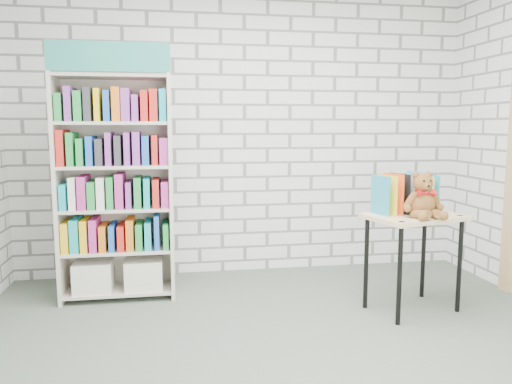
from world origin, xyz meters
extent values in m
plane|color=#4B5749|center=(0.00, 0.00, 0.00)|extent=(4.50, 4.50, 0.00)
cube|color=silver|center=(0.00, 2.00, 1.40)|extent=(4.50, 0.02, 2.80)
cube|color=silver|center=(0.00, -2.00, 1.40)|extent=(4.50, 0.02, 2.80)
cube|color=beige|center=(-1.66, 1.35, 0.95)|extent=(0.03, 0.37, 1.90)
cube|color=beige|center=(-0.74, 1.35, 0.95)|extent=(0.03, 0.37, 1.90)
cube|color=beige|center=(-1.20, 1.53, 0.95)|extent=(0.95, 0.02, 1.90)
cube|color=#2A8776|center=(-1.20, 1.17, 2.02)|extent=(0.95, 0.02, 0.23)
cube|color=beige|center=(-1.20, 1.35, 0.06)|extent=(0.89, 0.35, 0.03)
cube|color=beige|center=(-1.20, 1.35, 0.42)|extent=(0.89, 0.35, 0.03)
cube|color=beige|center=(-1.20, 1.35, 0.78)|extent=(0.89, 0.35, 0.03)
cube|color=beige|center=(-1.20, 1.35, 1.14)|extent=(0.89, 0.35, 0.03)
cube|color=beige|center=(-1.20, 1.35, 1.50)|extent=(0.89, 0.35, 0.03)
cube|color=beige|center=(-1.20, 1.35, 1.88)|extent=(0.89, 0.35, 0.03)
cube|color=silver|center=(-1.41, 1.35, 0.20)|extent=(0.32, 0.31, 0.25)
cube|color=silver|center=(-0.98, 1.35, 0.20)|extent=(0.32, 0.31, 0.25)
cube|color=#19A5B2|center=(-1.20, 1.34, 0.56)|extent=(0.89, 0.31, 0.25)
cube|color=white|center=(-1.20, 1.34, 0.92)|extent=(0.89, 0.31, 0.25)
cube|color=purple|center=(-1.20, 1.34, 1.28)|extent=(0.89, 0.31, 0.25)
cube|color=#333338|center=(-1.20, 1.34, 1.64)|extent=(0.89, 0.31, 0.25)
cube|color=#DEC385|center=(1.16, 0.65, 0.76)|extent=(0.84, 0.69, 0.03)
cylinder|color=black|center=(0.92, 0.38, 0.37)|extent=(0.04, 0.04, 0.75)
cylinder|color=black|center=(0.81, 0.75, 0.37)|extent=(0.04, 0.04, 0.75)
cylinder|color=black|center=(1.51, 0.55, 0.37)|extent=(0.04, 0.04, 0.75)
cylinder|color=black|center=(1.40, 0.92, 0.37)|extent=(0.04, 0.04, 0.75)
cylinder|color=black|center=(0.93, 0.39, 0.78)|extent=(0.05, 0.05, 0.01)
cylinder|color=black|center=(1.50, 0.56, 0.78)|extent=(0.05, 0.05, 0.01)
cube|color=teal|center=(0.89, 0.70, 0.93)|extent=(0.08, 0.22, 0.30)
cube|color=yellow|center=(0.95, 0.71, 0.93)|extent=(0.08, 0.22, 0.30)
cube|color=#FF591B|center=(1.01, 0.73, 0.93)|extent=(0.08, 0.22, 0.30)
cube|color=black|center=(1.07, 0.75, 0.93)|extent=(0.08, 0.22, 0.30)
cube|color=silver|center=(1.13, 0.76, 0.93)|extent=(0.08, 0.22, 0.30)
cube|color=red|center=(1.19, 0.78, 0.93)|extent=(0.08, 0.22, 0.30)
cube|color=#37A8D1|center=(1.25, 0.80, 0.93)|extent=(0.08, 0.22, 0.30)
cube|color=#F9C653|center=(1.31, 0.82, 0.93)|extent=(0.08, 0.22, 0.30)
cube|color=teal|center=(1.37, 0.83, 0.93)|extent=(0.08, 0.22, 0.30)
ellipsoid|color=brown|center=(1.17, 0.56, 0.89)|extent=(0.21, 0.18, 0.21)
sphere|color=brown|center=(1.17, 0.56, 1.05)|extent=(0.15, 0.15, 0.15)
sphere|color=brown|center=(1.12, 0.57, 1.11)|extent=(0.06, 0.06, 0.06)
sphere|color=brown|center=(1.23, 0.57, 1.11)|extent=(0.06, 0.06, 0.06)
sphere|color=brown|center=(1.17, 0.50, 1.03)|extent=(0.06, 0.06, 0.06)
sphere|color=black|center=(1.15, 0.49, 1.07)|extent=(0.02, 0.02, 0.02)
sphere|color=black|center=(1.20, 0.50, 1.07)|extent=(0.02, 0.02, 0.02)
sphere|color=black|center=(1.17, 0.47, 1.03)|extent=(0.02, 0.02, 0.02)
cylinder|color=brown|center=(1.07, 0.54, 0.92)|extent=(0.11, 0.08, 0.15)
cylinder|color=brown|center=(1.28, 0.54, 0.92)|extent=(0.11, 0.09, 0.15)
sphere|color=brown|center=(1.04, 0.52, 0.86)|extent=(0.06, 0.06, 0.06)
sphere|color=brown|center=(1.31, 0.53, 0.86)|extent=(0.06, 0.06, 0.06)
cylinder|color=brown|center=(1.11, 0.46, 0.82)|extent=(0.11, 0.17, 0.08)
cylinder|color=brown|center=(1.23, 0.46, 0.82)|extent=(0.11, 0.17, 0.08)
sphere|color=brown|center=(1.09, 0.38, 0.82)|extent=(0.07, 0.07, 0.07)
sphere|color=brown|center=(1.26, 0.39, 0.82)|extent=(0.07, 0.07, 0.07)
cone|color=#B90B16|center=(1.14, 0.50, 0.98)|extent=(0.06, 0.06, 0.06)
cone|color=#B90B16|center=(1.21, 0.50, 0.98)|extent=(0.06, 0.06, 0.06)
sphere|color=#B90B16|center=(1.17, 0.50, 0.98)|extent=(0.03, 0.03, 0.03)
cube|color=tan|center=(2.23, 0.95, 1.05)|extent=(0.05, 0.12, 2.10)
camera|label=1|loc=(-0.72, -2.97, 1.48)|focal=35.00mm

